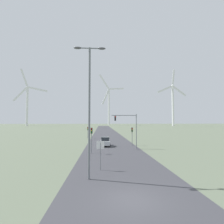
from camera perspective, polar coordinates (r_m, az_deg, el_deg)
ground_plane at (r=12.50m, az=6.56°, el=-26.61°), size 600.00×600.00×0.00m
road_surface at (r=59.52m, az=-1.56°, el=-7.77°), size 10.00×240.00×0.01m
streetlamp at (r=15.55m, az=-7.39°, el=4.76°), size 2.85×0.32×11.62m
stop_sign_near at (r=18.36m, az=-3.83°, el=-12.18°), size 0.81×0.07×2.96m
traffic_light_post_near_left at (r=27.46m, az=-6.69°, el=-7.32°), size 0.28×0.34×3.97m
traffic_light_post_near_right at (r=36.52m, az=6.58°, el=-6.59°), size 0.28×0.34×3.65m
traffic_light_post_mid_left at (r=51.38m, az=-7.93°, el=-5.82°), size 0.28×0.33×3.28m
traffic_light_mast_overhead at (r=32.10m, az=5.20°, el=-3.89°), size 4.63×0.35×6.30m
car_approaching at (r=35.32m, az=-2.21°, el=-9.62°), size 1.91×4.15×1.83m
wind_turbine_far_left at (r=201.25m, az=-25.95°, el=3.20°), size 32.13×8.71×59.30m
wind_turbine_left at (r=215.84m, az=-1.03°, el=3.15°), size 31.76×12.80×61.98m
wind_turbine_center at (r=188.68m, az=19.24°, el=3.40°), size 30.07×2.60×57.86m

